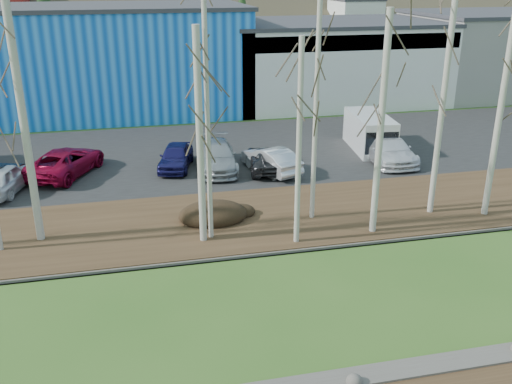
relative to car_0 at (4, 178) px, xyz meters
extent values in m
cube|color=#382616|center=(12.02, -6.00, -0.82)|extent=(80.00, 7.00, 0.15)
cube|color=black|center=(12.02, 4.50, -0.83)|extent=(80.00, 14.00, 0.14)
cube|color=#0C4FB7|center=(6.02, 18.50, 3.10)|extent=(20.00, 12.00, 8.00)
cube|color=#333338|center=(6.02, 18.50, 7.25)|extent=(20.40, 12.24, 0.30)
cube|color=silver|center=(24.02, 18.50, 2.35)|extent=(18.00, 12.00, 6.50)
cube|color=#333338|center=(24.02, 18.50, 5.75)|extent=(18.36, 12.24, 0.30)
cube|color=navy|center=(24.02, 12.60, 4.70)|extent=(17.64, 0.20, 1.20)
cube|color=gray|center=(40.02, 18.50, 2.60)|extent=(14.00, 12.00, 7.00)
cube|color=#333338|center=(40.02, 18.50, 6.25)|extent=(14.28, 12.24, 0.30)
ellipsoid|color=black|center=(9.83, -5.87, -0.44)|extent=(3.14, 2.22, 0.62)
cylinder|color=beige|center=(2.40, -6.21, 4.07)|extent=(0.32, 0.32, 9.64)
cylinder|color=beige|center=(9.47, -7.63, 4.60)|extent=(0.20, 0.20, 10.70)
cylinder|color=beige|center=(9.11, -7.85, 3.64)|extent=(0.29, 0.29, 8.78)
cylinder|color=beige|center=(14.32, -6.60, 4.17)|extent=(0.21, 0.21, 9.83)
cylinder|color=beige|center=(12.89, -8.87, 3.45)|extent=(0.22, 0.22, 8.40)
cylinder|color=beige|center=(16.44, -8.61, 3.92)|extent=(0.28, 0.28, 9.33)
cylinder|color=beige|center=(22.33, -8.02, 4.49)|extent=(0.28, 0.28, 10.48)
cylinder|color=beige|center=(19.97, -7.23, 5.66)|extent=(0.27, 0.27, 12.81)
imported|color=white|center=(0.00, 0.00, 0.00)|extent=(2.91, 4.76, 1.52)
imported|color=maroon|center=(2.85, 2.09, 0.00)|extent=(4.62, 5.98, 1.51)
imported|color=#92969A|center=(11.15, 1.19, 0.01)|extent=(2.58, 5.45, 1.54)
imported|color=#1A1751|center=(8.90, 1.84, -0.06)|extent=(2.65, 4.40, 1.40)
imported|color=silver|center=(14.05, 0.00, -0.05)|extent=(2.85, 4.55, 1.42)
imported|color=black|center=(14.01, 0.47, -0.11)|extent=(2.76, 4.89, 1.29)
imported|color=silver|center=(21.50, 0.30, -0.04)|extent=(2.31, 5.07, 1.44)
imported|color=silver|center=(21.10, 0.30, -0.04)|extent=(2.31, 5.07, 1.44)
cube|color=white|center=(21.23, 2.91, 0.34)|extent=(2.68, 5.24, 2.20)
cube|color=black|center=(20.99, 0.94, 0.34)|extent=(2.10, 1.28, 1.36)
camera|label=1|loc=(6.42, -29.53, 9.86)|focal=40.00mm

